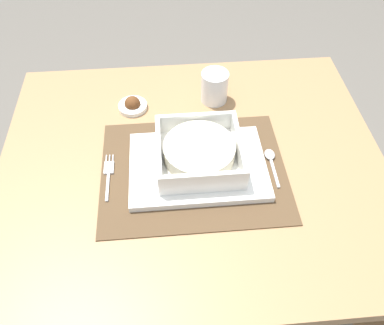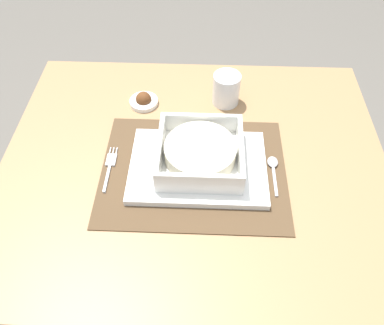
{
  "view_description": "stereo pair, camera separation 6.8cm",
  "coord_description": "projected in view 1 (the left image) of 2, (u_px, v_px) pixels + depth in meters",
  "views": [
    {
      "loc": [
        -0.05,
        -0.57,
        1.44
      ],
      "look_at": [
        -0.0,
        -0.03,
        0.79
      ],
      "focal_mm": 36.1,
      "sensor_mm": 36.0,
      "label": 1
    },
    {
      "loc": [
        0.02,
        -0.58,
        1.44
      ],
      "look_at": [
        -0.0,
        -0.03,
        0.79
      ],
      "focal_mm": 36.1,
      "sensor_mm": 36.0,
      "label": 2
    }
  ],
  "objects": [
    {
      "name": "butter_knife",
      "position": [
        262.0,
        173.0,
        0.87
      ],
      "size": [
        0.01,
        0.14,
        0.01
      ],
      "rotation": [
        0.0,
        0.0,
        -0.06
      ],
      "color": "black",
      "rests_on": "placemat"
    },
    {
      "name": "porridge_bowl",
      "position": [
        199.0,
        152.0,
        0.85
      ],
      "size": [
        0.19,
        0.19,
        0.06
      ],
      "color": "white",
      "rests_on": "serving_plate"
    },
    {
      "name": "ground_plane",
      "position": [
        192.0,
        289.0,
        1.47
      ],
      "size": [
        6.0,
        6.0,
        0.0
      ],
      "primitive_type": "plane",
      "color": "#59544C"
    },
    {
      "name": "placemat",
      "position": [
        192.0,
        171.0,
        0.88
      ],
      "size": [
        0.42,
        0.32,
        0.0
      ],
      "primitive_type": "cube",
      "color": "#4C3823",
      "rests_on": "dining_table"
    },
    {
      "name": "dining_table",
      "position": [
        193.0,
        191.0,
        0.98
      ],
      "size": [
        0.9,
        0.75,
        0.76
      ],
      "color": "#936D47",
      "rests_on": "ground"
    },
    {
      "name": "bread_knife",
      "position": [
        253.0,
        169.0,
        0.87
      ],
      "size": [
        0.01,
        0.13,
        0.01
      ],
      "rotation": [
        0.0,
        0.0,
        0.04
      ],
      "color": "#59331E",
      "rests_on": "placemat"
    },
    {
      "name": "fork",
      "position": [
        109.0,
        173.0,
        0.87
      ],
      "size": [
        0.02,
        0.13,
        0.0
      ],
      "rotation": [
        0.0,
        0.0,
        -0.01
      ],
      "color": "silver",
      "rests_on": "placemat"
    },
    {
      "name": "condiment_saucer",
      "position": [
        133.0,
        105.0,
        1.01
      ],
      "size": [
        0.07,
        0.07,
        0.04
      ],
      "color": "white",
      "rests_on": "dining_table"
    },
    {
      "name": "serving_plate",
      "position": [
        198.0,
        166.0,
        0.87
      ],
      "size": [
        0.31,
        0.21,
        0.02
      ],
      "primitive_type": "cube",
      "color": "white",
      "rests_on": "placemat"
    },
    {
      "name": "drinking_glass",
      "position": [
        214.0,
        88.0,
        1.01
      ],
      "size": [
        0.07,
        0.07,
        0.08
      ],
      "color": "white",
      "rests_on": "dining_table"
    },
    {
      "name": "spoon",
      "position": [
        270.0,
        157.0,
        0.89
      ],
      "size": [
        0.02,
        0.11,
        0.01
      ],
      "rotation": [
        0.0,
        0.0,
        -0.03
      ],
      "color": "silver",
      "rests_on": "placemat"
    }
  ]
}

